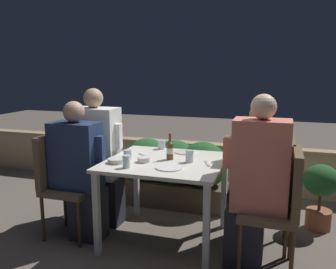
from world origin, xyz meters
name	(u,v)px	position (x,y,z in m)	size (l,w,h in m)	color
ground_plane	(166,240)	(0.00, 0.00, 0.00)	(16.00, 16.00, 0.00)	#665B51
parapet_wall	(202,165)	(0.00, 1.57, 0.30)	(9.00, 0.18, 0.59)	tan
dining_table	(166,170)	(0.00, 0.00, 0.67)	(1.02, 0.95, 0.76)	silver
planter_hedge	(174,170)	(-0.17, 0.83, 0.42)	(1.19, 0.47, 0.76)	brown
chair_left_near	(61,175)	(-0.97, -0.17, 0.58)	(0.44, 0.43, 0.96)	brown
person_navy_jumper	(80,171)	(-0.76, -0.17, 0.64)	(0.50, 0.26, 1.27)	#282833
chair_left_far	(81,166)	(-0.96, 0.17, 0.58)	(0.44, 0.43, 0.96)	brown
person_white_polo	(98,157)	(-0.76, 0.17, 0.69)	(0.52, 0.26, 1.37)	#282833
chair_right_near	(282,200)	(0.99, -0.19, 0.58)	(0.44, 0.43, 0.96)	brown
person_coral_top	(256,183)	(0.79, -0.19, 0.69)	(0.50, 0.26, 1.37)	#282833
chair_right_far	(278,184)	(0.95, 0.18, 0.58)	(0.44, 0.43, 0.96)	brown
person_green_blouse	(254,175)	(0.75, 0.18, 0.64)	(0.50, 0.26, 1.26)	#282833
beer_bottle	(170,150)	(0.03, 0.05, 0.85)	(0.06, 0.06, 0.23)	brown
plate_0	(169,168)	(0.11, -0.22, 0.76)	(0.23, 0.23, 0.01)	white
plate_1	(185,152)	(0.09, 0.34, 0.76)	(0.20, 0.20, 0.01)	silver
bowl_0	(144,159)	(-0.16, -0.11, 0.78)	(0.11, 0.11, 0.04)	silver
bowl_1	(117,160)	(-0.38, -0.20, 0.78)	(0.15, 0.15, 0.04)	beige
glass_cup_0	(128,155)	(-0.33, -0.07, 0.80)	(0.07, 0.07, 0.09)	silver
glass_cup_1	(126,162)	(-0.23, -0.32, 0.81)	(0.06, 0.06, 0.10)	silver
glass_cup_2	(190,156)	(0.22, 0.01, 0.81)	(0.07, 0.07, 0.11)	silver
glass_cup_3	(162,145)	(-0.18, 0.41, 0.80)	(0.07, 0.07, 0.09)	silver
fork_0	(144,155)	(-0.24, 0.10, 0.76)	(0.15, 0.12, 0.01)	silver
fork_1	(207,163)	(0.37, 0.00, 0.76)	(0.09, 0.16, 0.01)	silver
potted_plant	(321,190)	(1.35, 0.68, 0.40)	(0.34, 0.34, 0.65)	#9E5638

